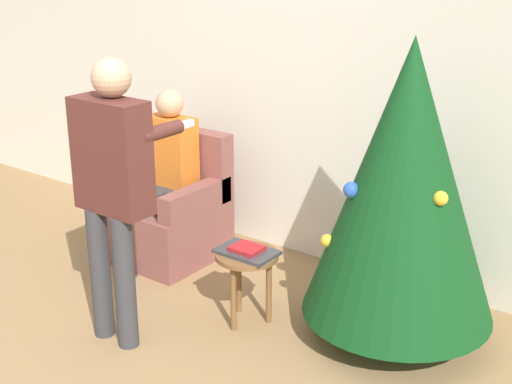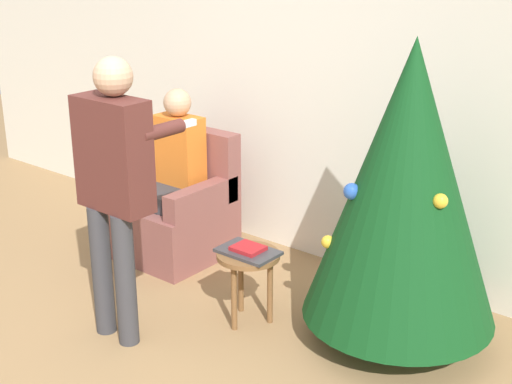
% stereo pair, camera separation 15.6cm
% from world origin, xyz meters
% --- Properties ---
extents(wall_back, '(8.00, 0.06, 2.70)m').
position_xyz_m(wall_back, '(0.00, 2.23, 1.35)').
color(wall_back, silver).
rests_on(wall_back, ground_plane).
extents(christmas_tree, '(1.11, 1.11, 1.77)m').
position_xyz_m(christmas_tree, '(1.05, 1.53, 0.97)').
color(christmas_tree, brown).
rests_on(christmas_tree, ground_plane).
extents(armchair, '(0.73, 0.72, 0.92)m').
position_xyz_m(armchair, '(-0.83, 1.60, 0.32)').
color(armchair, brown).
rests_on(armchair, ground_plane).
extents(person_seated, '(0.36, 0.46, 1.24)m').
position_xyz_m(person_seated, '(-0.83, 1.58, 0.68)').
color(person_seated, '#38383D').
rests_on(person_seated, ground_plane).
extents(person_standing, '(0.47, 0.57, 1.65)m').
position_xyz_m(person_standing, '(-0.25, 0.57, 1.00)').
color(person_standing, '#38383D').
rests_on(person_standing, ground_plane).
extents(side_stool, '(0.38, 0.38, 0.46)m').
position_xyz_m(side_stool, '(0.24, 1.15, 0.38)').
color(side_stool, brown).
rests_on(side_stool, ground_plane).
extents(laptop, '(0.36, 0.24, 0.02)m').
position_xyz_m(laptop, '(0.24, 1.15, 0.47)').
color(laptop, '#38383D').
rests_on(laptop, side_stool).
extents(book, '(0.18, 0.16, 0.02)m').
position_xyz_m(book, '(0.24, 1.15, 0.49)').
color(book, '#B21E23').
rests_on(book, laptop).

